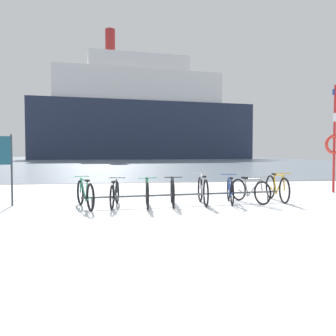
# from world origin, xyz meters

# --- Properties ---
(ground) EXTENTS (80.00, 132.00, 0.08)m
(ground) POSITION_xyz_m (0.00, 53.90, -0.04)
(ground) COLOR white
(bike_rack) EXTENTS (5.49, 0.73, 0.31)m
(bike_rack) POSITION_xyz_m (0.66, 2.81, 0.27)
(bike_rack) COLOR #4C5156
(bike_rack) RESTS_ON ground
(bicycle_0) EXTENTS (0.67, 1.71, 0.79)m
(bicycle_0) POSITION_xyz_m (-1.99, 2.62, 0.36)
(bicycle_0) COLOR black
(bicycle_0) RESTS_ON ground
(bicycle_1) EXTENTS (0.46, 1.67, 0.74)m
(bicycle_1) POSITION_xyz_m (-1.25, 2.72, 0.34)
(bicycle_1) COLOR black
(bicycle_1) RESTS_ON ground
(bicycle_2) EXTENTS (0.46, 1.72, 0.80)m
(bicycle_2) POSITION_xyz_m (-0.41, 2.57, 0.36)
(bicycle_2) COLOR black
(bicycle_2) RESTS_ON ground
(bicycle_3) EXTENTS (0.46, 1.77, 0.80)m
(bicycle_3) POSITION_xyz_m (0.28, 2.78, 0.36)
(bicycle_3) COLOR black
(bicycle_3) RESTS_ON ground
(bicycle_4) EXTENTS (0.46, 1.72, 0.85)m
(bicycle_4) POSITION_xyz_m (1.13, 2.83, 0.38)
(bicycle_4) COLOR black
(bicycle_4) RESTS_ON ground
(bicycle_5) EXTENTS (0.52, 1.66, 0.79)m
(bicycle_5) POSITION_xyz_m (1.94, 2.93, 0.36)
(bicycle_5) COLOR black
(bicycle_5) RESTS_ON ground
(bicycle_6) EXTENTS (0.68, 1.55, 0.76)m
(bicycle_6) POSITION_xyz_m (2.52, 2.96, 0.34)
(bicycle_6) COLOR black
(bicycle_6) RESTS_ON ground
(bicycle_7) EXTENTS (0.46, 1.78, 0.85)m
(bicycle_7) POSITION_xyz_m (3.43, 3.17, 0.38)
(bicycle_7) COLOR black
(bicycle_7) RESTS_ON ground
(info_sign) EXTENTS (0.54, 0.16, 1.89)m
(info_sign) POSITION_xyz_m (-4.19, 3.24, 1.28)
(info_sign) COLOR #33383D
(info_sign) RESTS_ON ground
(rescue_post) EXTENTS (0.70, 0.11, 3.79)m
(rescue_post) POSITION_xyz_m (6.42, 5.00, 1.82)
(rescue_post) COLOR red
(rescue_post) RESTS_ON ground
(ferry_ship) EXTENTS (50.57, 18.08, 28.89)m
(ferry_ship) POSITION_xyz_m (4.25, 74.77, 9.69)
(ferry_ship) COLOR #232D47
(ferry_ship) RESTS_ON ground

